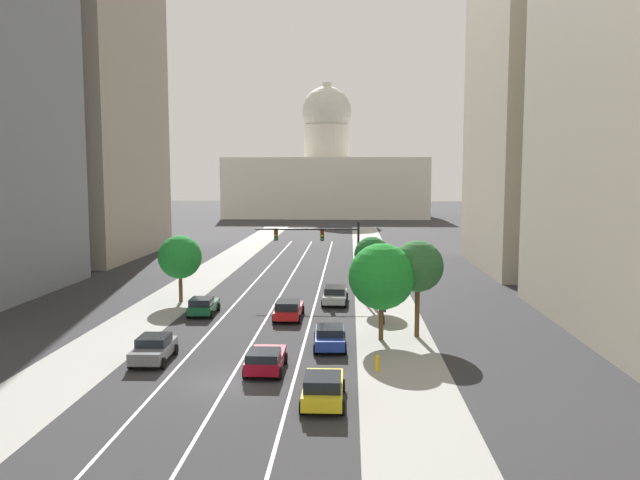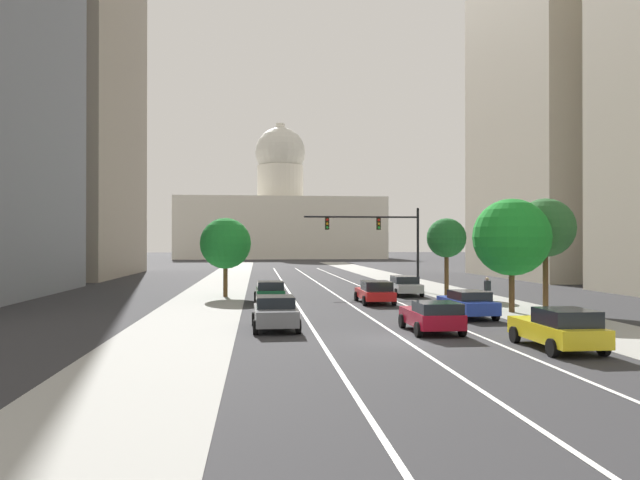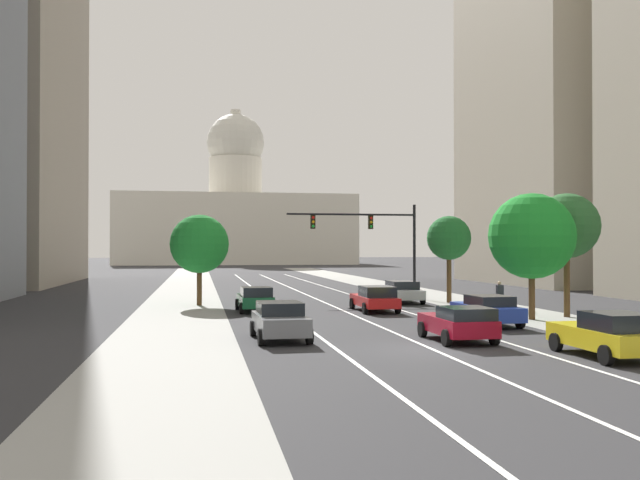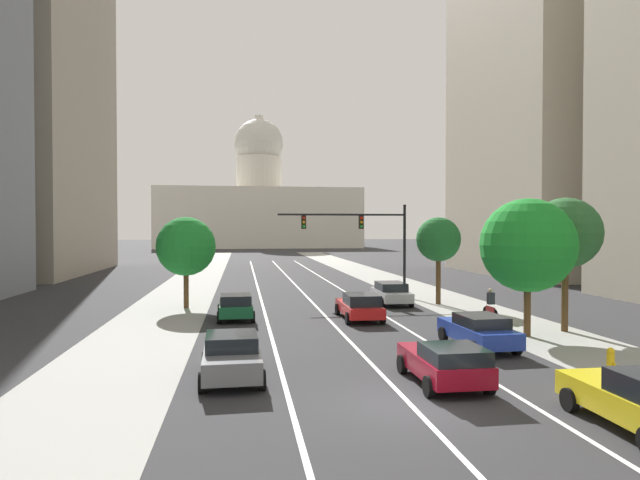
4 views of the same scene
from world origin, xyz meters
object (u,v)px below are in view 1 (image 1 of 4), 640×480
(capitol_building, at_px, (327,178))
(car_crimson, at_px, (265,359))
(car_green, at_px, (203,305))
(street_tree_mid_right, at_px, (382,277))
(car_silver, at_px, (335,295))
(street_tree_near_right, at_px, (418,267))
(car_gray, at_px, (154,348))
(traffic_signal_mast, at_px, (325,243))
(cyclist, at_px, (383,312))
(street_tree_mid_left, at_px, (180,257))
(street_tree_far_right, at_px, (372,255))
(car_blue, at_px, (330,336))
(car_red, at_px, (288,309))
(fire_hydrant, at_px, (377,363))
(car_yellow, at_px, (323,388))

(capitol_building, height_order, car_crimson, capitol_building)
(car_green, xyz_separation_m, street_tree_mid_right, (13.45, -6.69, 3.48))
(car_silver, relative_size, street_tree_near_right, 0.71)
(car_gray, bearing_deg, street_tree_mid_right, -69.71)
(traffic_signal_mast, height_order, cyclist, traffic_signal_mast)
(car_silver, bearing_deg, car_gray, 150.84)
(street_tree_mid_left, distance_m, street_tree_far_right, 16.35)
(car_blue, bearing_deg, capitol_building, 0.28)
(car_gray, bearing_deg, street_tree_near_right, -69.94)
(cyclist, relative_size, street_tree_far_right, 0.30)
(car_red, height_order, street_tree_mid_right, street_tree_mid_right)
(cyclist, height_order, street_tree_far_right, street_tree_far_right)
(car_silver, height_order, street_tree_near_right, street_tree_near_right)
(traffic_signal_mast, height_order, street_tree_mid_left, traffic_signal_mast)
(car_silver, xyz_separation_m, car_blue, (0.00, -13.58, -0.02))
(cyclist, bearing_deg, street_tree_mid_left, 66.37)
(street_tree_far_right, bearing_deg, car_gray, -128.86)
(car_red, relative_size, car_green, 1.16)
(car_crimson, bearing_deg, cyclist, -31.38)
(traffic_signal_mast, relative_size, cyclist, 5.45)
(car_silver, bearing_deg, car_blue, -178.21)
(car_crimson, bearing_deg, street_tree_mid_left, 27.67)
(car_red, bearing_deg, car_silver, -29.80)
(car_gray, relative_size, street_tree_mid_right, 0.65)
(car_red, height_order, fire_hydrant, car_red)
(car_gray, height_order, street_tree_far_right, street_tree_far_right)
(traffic_signal_mast, bearing_deg, street_tree_mid_left, -164.19)
(street_tree_near_right, bearing_deg, street_tree_mid_left, 150.66)
(car_gray, bearing_deg, fire_hydrant, -96.72)
(car_green, height_order, street_tree_far_right, street_tree_far_right)
(car_yellow, distance_m, street_tree_near_right, 14.39)
(fire_hydrant, bearing_deg, car_gray, 174.88)
(street_tree_far_right, bearing_deg, car_silver, 170.13)
(car_crimson, bearing_deg, car_yellow, -143.76)
(fire_hydrant, bearing_deg, street_tree_mid_right, 85.44)
(street_tree_near_right, bearing_deg, car_red, 152.38)
(car_red, relative_size, car_yellow, 1.08)
(street_tree_far_right, bearing_deg, car_blue, -103.20)
(car_silver, distance_m, street_tree_near_right, 12.72)
(traffic_signal_mast, bearing_deg, car_silver, -74.17)
(car_red, bearing_deg, street_tree_mid_left, 59.43)
(cyclist, bearing_deg, traffic_signal_mast, 23.01)
(car_red, bearing_deg, fire_hydrant, -152.96)
(car_red, height_order, car_silver, car_red)
(street_tree_near_right, bearing_deg, street_tree_far_right, 104.96)
(car_yellow, bearing_deg, car_red, 10.86)
(capitol_building, xyz_separation_m, street_tree_mid_right, (8.38, -125.05, -6.11))
(car_crimson, relative_size, street_tree_far_right, 0.70)
(car_red, distance_m, street_tree_mid_right, 9.44)
(capitol_building, relative_size, car_blue, 11.60)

